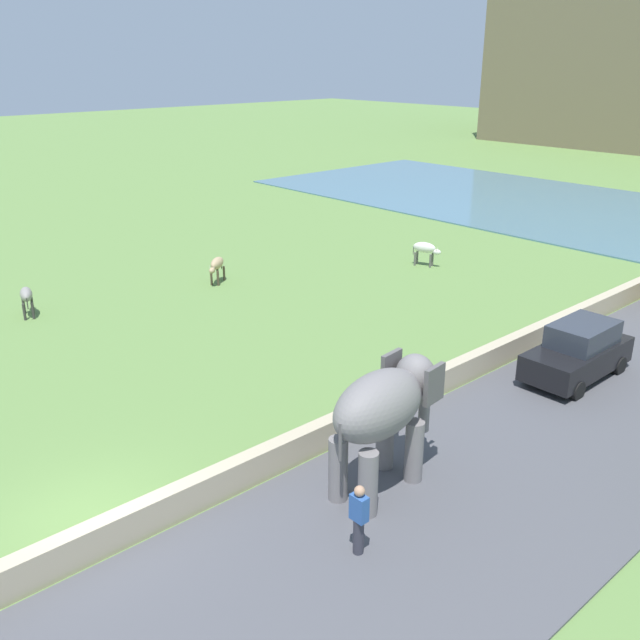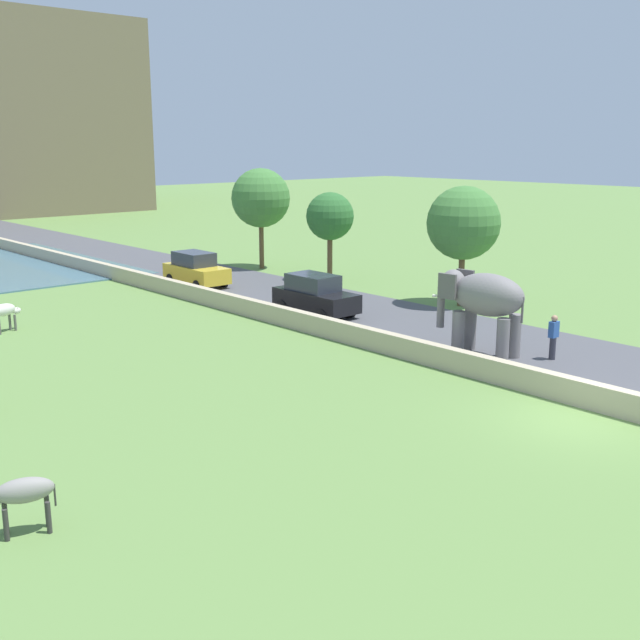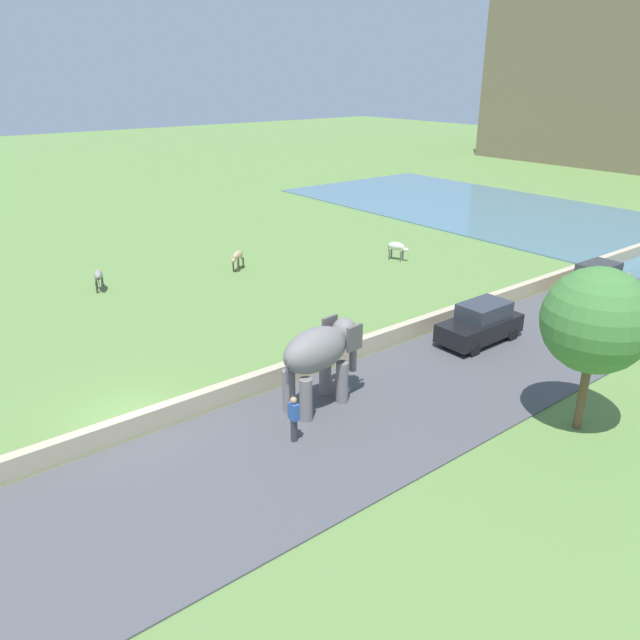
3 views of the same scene
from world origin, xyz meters
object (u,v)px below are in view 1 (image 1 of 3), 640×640
(car_black, at_px, (578,351))
(cow_white, at_px, (425,249))
(cow_tan, at_px, (217,265))
(elephant, at_px, (385,409))
(cow_grey, at_px, (26,295))
(person_beside_elephant, at_px, (359,519))

(car_black, bearing_deg, cow_white, 151.44)
(cow_white, bearing_deg, cow_tan, -116.39)
(elephant, relative_size, cow_grey, 2.50)
(elephant, height_order, cow_tan, elephant)
(person_beside_elephant, distance_m, car_black, 10.96)
(person_beside_elephant, distance_m, cow_tan, 18.70)
(elephant, bearing_deg, car_black, 89.83)
(elephant, xyz_separation_m, cow_grey, (-16.99, -1.79, -1.20))
(cow_grey, bearing_deg, cow_white, 70.66)
(elephant, height_order, cow_grey, elephant)
(car_black, xyz_separation_m, cow_white, (-11.17, 6.08, -0.06))
(car_black, height_order, cow_white, car_black)
(person_beside_elephant, bearing_deg, elephant, 122.02)
(person_beside_elephant, relative_size, car_black, 0.41)
(elephant, bearing_deg, cow_grey, -173.99)
(cow_white, height_order, cow_tan, same)
(person_beside_elephant, height_order, cow_white, person_beside_elephant)
(car_black, height_order, cow_tan, car_black)
(cow_white, xyz_separation_m, cow_tan, (-4.41, -8.88, 0.00))
(elephant, bearing_deg, cow_white, 126.86)
(car_black, xyz_separation_m, cow_grey, (-17.01, -10.57, -0.06))
(person_beside_elephant, xyz_separation_m, cow_white, (-12.45, 16.96, -0.04))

